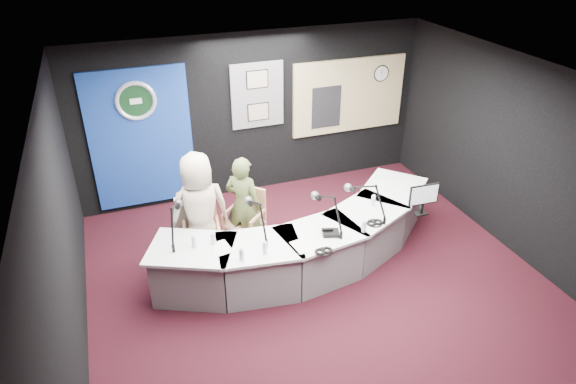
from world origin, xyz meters
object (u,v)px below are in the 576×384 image
object	(u,v)px
person_man	(200,212)
armchair_right	(244,218)
broadcast_desk	(304,243)
armchair_left	(202,238)
person_woman	(243,205)

from	to	relation	value
person_man	armchair_right	bearing A→B (deg)	-174.54
broadcast_desk	armchair_left	xyz separation A→B (m)	(-1.32, 0.54, 0.05)
broadcast_desk	person_woman	distance (m)	1.03
armchair_left	person_woman	size ratio (longest dim) A/B	0.56
armchair_right	person_man	world-z (taller)	person_man
broadcast_desk	person_woman	bearing A→B (deg)	135.02
armchair_left	person_man	world-z (taller)	person_man
armchair_right	person_man	size ratio (longest dim) A/B	0.62
armchair_left	armchair_right	world-z (taller)	armchair_right
armchair_left	broadcast_desk	bearing A→B (deg)	-14.90
armchair_left	armchair_right	size ratio (longest dim) A/B	0.80
armchair_left	person_man	distance (m)	0.44
armchair_left	armchair_right	distance (m)	0.67
armchair_right	person_woman	distance (m)	0.22
person_man	person_woman	size ratio (longest dim) A/B	1.14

